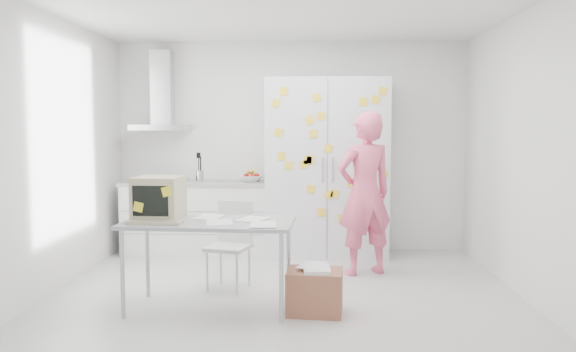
{
  "coord_description": "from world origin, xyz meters",
  "views": [
    {
      "loc": [
        0.23,
        -5.32,
        1.61
      ],
      "look_at": [
        0.01,
        0.6,
        1.09
      ],
      "focal_mm": 35.0,
      "sensor_mm": 36.0,
      "label": 1
    }
  ],
  "objects_px": {
    "person": "(365,194)",
    "chair": "(231,239)",
    "desk": "(177,209)",
    "cardboard_box": "(315,291)"
  },
  "relations": [
    {
      "from": "chair",
      "to": "cardboard_box",
      "type": "distance_m",
      "value": 1.17
    },
    {
      "from": "person",
      "to": "desk",
      "type": "distance_m",
      "value": 2.14
    },
    {
      "from": "cardboard_box",
      "to": "chair",
      "type": "bearing_deg",
      "value": 137.5
    },
    {
      "from": "cardboard_box",
      "to": "desk",
      "type": "bearing_deg",
      "value": 174.27
    },
    {
      "from": "desk",
      "to": "cardboard_box",
      "type": "xyz_separation_m",
      "value": [
        1.22,
        -0.12,
        -0.69
      ]
    },
    {
      "from": "desk",
      "to": "chair",
      "type": "height_order",
      "value": "desk"
    },
    {
      "from": "chair",
      "to": "desk",
      "type": "bearing_deg",
      "value": -105.37
    },
    {
      "from": "chair",
      "to": "cardboard_box",
      "type": "height_order",
      "value": "chair"
    },
    {
      "from": "person",
      "to": "chair",
      "type": "xyz_separation_m",
      "value": [
        -1.38,
        -0.56,
        -0.4
      ]
    },
    {
      "from": "person",
      "to": "chair",
      "type": "height_order",
      "value": "person"
    }
  ]
}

